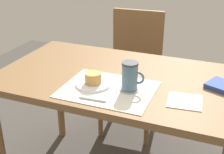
{
  "coord_description": "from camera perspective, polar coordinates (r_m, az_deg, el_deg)",
  "views": [
    {
      "loc": [
        0.51,
        -1.39,
        1.41
      ],
      "look_at": [
        0.0,
        -0.13,
        0.78
      ],
      "focal_mm": 50.0,
      "sensor_mm": 36.0,
      "label": 1
    }
  ],
  "objects": [
    {
      "name": "wooden_chair",
      "position": [
        2.36,
        3.9,
        2.04
      ],
      "size": [
        0.45,
        0.45,
        0.9
      ],
      "rotation": [
        0.0,
        0.0,
        3.21
      ],
      "color": "brown",
      "rests_on": "ground_plane"
    },
    {
      "name": "coffee_mug",
      "position": [
        1.45,
        3.35,
        0.18
      ],
      "size": [
        0.11,
        0.08,
        0.14
      ],
      "color": "slate",
      "rests_on": "coffee_coaster"
    },
    {
      "name": "placemat",
      "position": [
        1.49,
        -0.58,
        -2.28
      ],
      "size": [
        0.44,
        0.34,
        0.0
      ],
      "primitive_type": "cube",
      "color": "silver",
      "rests_on": "dining_table"
    },
    {
      "name": "pastry",
      "position": [
        1.51,
        -3.49,
        -0.18
      ],
      "size": [
        0.08,
        0.08,
        0.05
      ],
      "primitive_type": "cylinder",
      "color": "tan",
      "rests_on": "pastry_plate"
    },
    {
      "name": "paper_napkin",
      "position": [
        1.42,
        13.16,
        -4.32
      ],
      "size": [
        0.17,
        0.17,
        0.0
      ],
      "primitive_type": "cube",
      "rotation": [
        0.0,
        0.0,
        0.11
      ],
      "color": "silver",
      "rests_on": "dining_table"
    },
    {
      "name": "teaspoon",
      "position": [
        1.39,
        -3.59,
        -4.11
      ],
      "size": [
        0.13,
        0.02,
        0.01
      ],
      "primitive_type": "cylinder",
      "rotation": [
        0.0,
        1.57,
        0.06
      ],
      "color": "silver",
      "rests_on": "placemat"
    },
    {
      "name": "pastry_plate",
      "position": [
        1.52,
        -3.46,
        -1.29
      ],
      "size": [
        0.17,
        0.17,
        0.01
      ],
      "primitive_type": "cylinder",
      "color": "white",
      "rests_on": "placemat"
    },
    {
      "name": "dining_table",
      "position": [
        1.67,
        1.56,
        -2.29
      ],
      "size": [
        1.29,
        0.75,
        0.73
      ],
      "color": "brown",
      "rests_on": "ground_plane"
    },
    {
      "name": "coffee_coaster",
      "position": [
        1.48,
        3.2,
        -2.29
      ],
      "size": [
        0.09,
        0.09,
        0.0
      ],
      "primitive_type": "cylinder",
      "color": "#99999E",
      "rests_on": "placemat"
    }
  ]
}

